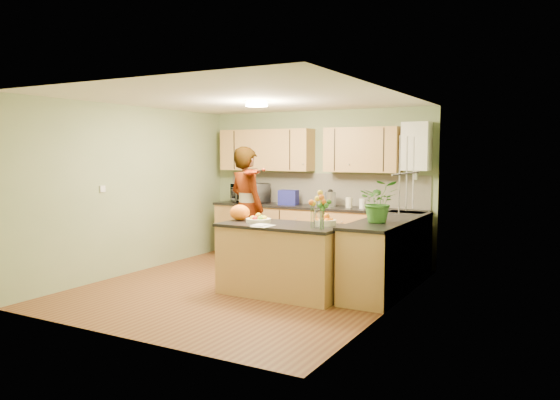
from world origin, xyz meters
The scene contains 28 objects.
floor centered at (0.00, 0.00, 0.00)m, with size 4.50×4.50×0.00m, color #552B18.
ceiling centered at (0.00, 0.00, 2.50)m, with size 4.00×4.50×0.02m, color silver.
wall_back centered at (0.00, 2.25, 1.25)m, with size 4.00×0.02×2.50m, color gray.
wall_front centered at (0.00, -2.25, 1.25)m, with size 4.00×0.02×2.50m, color gray.
wall_left centered at (-2.00, 0.00, 1.25)m, with size 0.02×4.50×2.50m, color gray.
wall_right centered at (2.00, 0.00, 1.25)m, with size 0.02×4.50×2.50m, color gray.
back_counter centered at (0.10, 1.95, 0.47)m, with size 3.64×0.62×0.94m.
right_counter centered at (1.70, 0.85, 0.47)m, with size 0.62×2.24×0.94m.
splashback centered at (0.10, 2.23, 1.20)m, with size 3.60×0.02×0.52m, color silver.
upper_cabinets centered at (-0.18, 2.08, 1.85)m, with size 3.20×0.34×0.70m.
boiler centered at (1.70, 2.09, 1.90)m, with size 0.40×0.30×0.86m.
window_right centered at (1.99, 0.60, 1.55)m, with size 0.01×1.30×1.05m.
light_switch centered at (-1.99, -0.60, 1.30)m, with size 0.02×0.09×0.09m, color white.
ceiling_lamp centered at (0.00, 0.30, 2.46)m, with size 0.30×0.30×0.07m.
peninsula_island centered at (0.58, -0.05, 0.45)m, with size 1.58×0.81×0.91m.
fruit_dish centered at (0.23, -0.05, 0.95)m, with size 0.32×0.32×0.11m.
orange_bowl centered at (1.13, 0.10, 0.97)m, with size 0.24×0.24×0.14m.
flower_vase centered at (1.18, -0.23, 1.24)m, with size 0.27×0.27×0.50m.
orange_bag centered at (-0.09, 0.00, 1.01)m, with size 0.28×0.24×0.21m, color orange.
papers centered at (0.48, -0.35, 0.91)m, with size 0.21×0.28×0.01m, color white.
violinist centered at (-0.59, 0.96, 0.95)m, with size 0.69×0.45×1.90m, color #E0B189.
violin centered at (-0.39, 0.74, 1.52)m, with size 0.67×0.27×0.13m, color #500905, non-canonical shape.
microwave centered at (-1.15, 1.94, 1.11)m, with size 0.60×0.41×0.33m, color white.
blue_box centered at (-0.39, 1.94, 1.06)m, with size 0.30×0.22×0.24m, color navy.
kettle centered at (0.36, 1.96, 1.07)m, with size 0.17×0.17×0.33m.
jar_cream centered at (0.68, 1.96, 1.02)m, with size 0.10×0.10×0.16m, color #F1E6C1.
jar_white centered at (0.92, 1.92, 1.02)m, with size 0.10×0.10×0.15m, color white.
potted_plant centered at (1.70, 0.42, 1.21)m, with size 0.48×0.41×0.53m, color #306822.
Camera 1 is at (3.89, -6.04, 1.81)m, focal length 35.00 mm.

